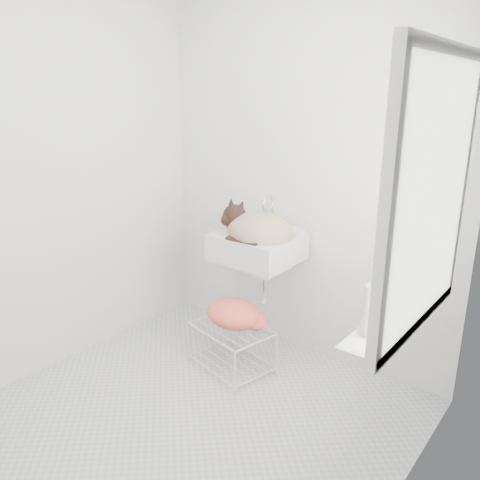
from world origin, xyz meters
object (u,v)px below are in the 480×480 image
Objects in this scene: cat at (257,229)px; bottle_a at (373,335)px; wire_rack at (232,347)px; bottle_b at (394,316)px; sink at (257,235)px; bottle_c at (411,300)px.

cat is 2.19× the size of bottle_a.
bottle_b reaches higher than wire_rack.
sink is at bearing 145.14° from bottle_a.
wire_rack is at bearing 164.38° from bottle_b.
wire_rack is 2.09× the size of bottle_a.
wire_rack is 2.66× the size of bottle_b.
bottle_c is (1.14, -0.38, -0.04)m from cat.
cat reaches higher than bottle_c.
wire_rack is 1.44m from bottle_a.
bottle_b is at bearing -90.00° from bottle_c.
bottle_a is at bearing -34.86° from sink.
wire_rack is at bearing -88.58° from sink.
cat is 1.05× the size of wire_rack.
bottle_a is 0.41m from bottle_c.
bottle_c is at bearing -18.87° from sink.
bottle_c is (1.15, -0.39, 0.00)m from sink.
wire_rack is at bearing 155.25° from bottle_a.
cat is 2.65× the size of bottle_c.
cat is at bearing -56.94° from sink.
bottle_b is at bearing -14.93° from cat.
sink is 2.70× the size of bottle_c.
bottle_a is at bearing -90.00° from bottle_b.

